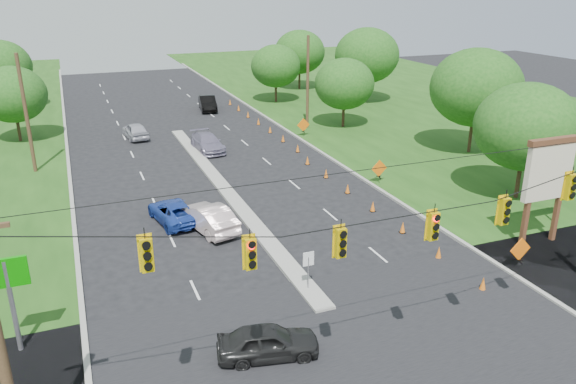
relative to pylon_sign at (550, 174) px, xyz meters
name	(u,v)px	position (x,y,z in m)	size (l,w,h in m)	color
ground	(370,366)	(-14.31, -6.20, -4.00)	(160.00, 160.00, 0.00)	black
grass_right	(558,149)	(15.69, 13.80, -4.00)	(40.00, 160.00, 0.06)	#1E4714
cross_street	(370,366)	(-14.31, -6.20, -4.00)	(160.00, 14.00, 0.02)	black
curb_left	(69,168)	(-24.41, 23.80, -4.00)	(0.25, 110.00, 0.16)	gray
curb_right	(305,143)	(-4.21, 23.80, -4.00)	(0.25, 110.00, 0.16)	gray
median	(224,189)	(-14.31, 14.80, -4.00)	(1.00, 34.00, 0.18)	gray
median_sign	(308,263)	(-14.31, -0.20, -2.54)	(0.55, 0.06, 2.05)	gray
signal_span	(391,262)	(-14.37, -7.20, 0.97)	(25.60, 0.32, 9.00)	#422D1C
utility_pole_far_left	(26,115)	(-26.81, 23.80, 0.50)	(0.28, 0.28, 9.00)	#422D1C
utility_pole_far_right	(308,83)	(-1.81, 28.80, 0.50)	(0.28, 0.28, 9.00)	#422D1C
pylon_sign	(550,174)	(0.00, 0.00, 0.00)	(5.90, 2.30, 6.12)	#59331E
cone_0	(483,284)	(-6.55, -3.20, -3.65)	(0.32, 0.32, 0.70)	orange
cone_1	(439,253)	(-6.55, 0.30, -3.65)	(0.32, 0.32, 0.70)	orange
cone_2	(403,227)	(-6.55, 3.80, -3.65)	(0.32, 0.32, 0.70)	orange
cone_3	(373,206)	(-6.55, 7.30, -3.65)	(0.32, 0.32, 0.70)	orange
cone_4	(348,189)	(-6.55, 10.80, -3.65)	(0.32, 0.32, 0.70)	orange
cone_5	(326,173)	(-6.55, 14.30, -3.65)	(0.32, 0.32, 0.70)	orange
cone_6	(307,160)	(-6.55, 17.80, -3.65)	(0.32, 0.32, 0.70)	orange
cone_7	(298,148)	(-5.95, 21.30, -3.65)	(0.32, 0.32, 0.70)	orange
cone_8	(283,138)	(-5.95, 24.80, -3.65)	(0.32, 0.32, 0.70)	orange
cone_9	(270,129)	(-5.95, 28.30, -3.65)	(0.32, 0.32, 0.70)	orange
cone_10	(258,121)	(-5.95, 31.80, -3.65)	(0.32, 0.32, 0.70)	orange
cone_11	(248,114)	(-5.95, 35.30, -3.65)	(0.32, 0.32, 0.70)	orange
cone_12	(239,108)	(-5.95, 38.80, -3.65)	(0.32, 0.32, 0.70)	orange
cone_13	(230,102)	(-5.95, 42.30, -3.65)	(0.32, 0.32, 0.70)	orange
work_sign_0	(520,250)	(-3.51, -2.20, -2.91)	(1.27, 0.58, 1.37)	black
work_sign_1	(379,169)	(-3.51, 11.80, -2.91)	(1.27, 0.58, 1.37)	black
work_sign_2	(303,125)	(-3.51, 25.80, -2.91)	(1.27, 0.58, 1.37)	black
tree_5	(13,94)	(-28.31, 33.80, 0.34)	(5.88, 5.88, 6.86)	black
tree_6	(0,66)	(-30.31, 48.80, 0.96)	(6.72, 6.72, 7.84)	black
tree_7	(526,127)	(3.69, 5.80, 0.96)	(6.72, 6.72, 7.84)	black
tree_8	(476,88)	(7.69, 15.80, 1.58)	(7.56, 7.56, 8.82)	black
tree_9	(344,84)	(1.69, 27.80, 0.34)	(5.88, 5.88, 6.86)	black
tree_10	(367,55)	(9.69, 37.80, 1.58)	(7.56, 7.56, 8.82)	black
tree_11	(300,52)	(5.69, 48.80, 0.96)	(6.72, 6.72, 7.84)	black
tree_12	(276,66)	(-0.31, 41.80, 0.34)	(5.88, 5.88, 6.86)	black
black_sedan	(268,342)	(-17.75, -4.19, -3.32)	(1.61, 3.99, 1.36)	black
white_sedan	(209,218)	(-16.99, 8.35, -3.20)	(1.69, 4.85, 1.60)	silver
blue_pickup	(174,212)	(-18.66, 10.36, -3.35)	(2.17, 4.70, 1.31)	#1F3D9F
silver_car_far	(207,143)	(-13.04, 24.56, -3.27)	(2.04, 5.02, 1.46)	gray
silver_car_oncoming	(135,131)	(-18.31, 31.07, -3.26)	(1.75, 4.35, 1.48)	#AEAEB9
dark_car_receding	(208,103)	(-9.10, 40.45, -3.19)	(1.72, 4.92, 1.62)	black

